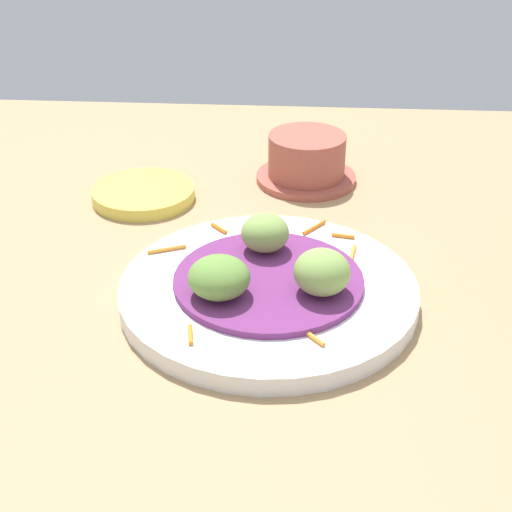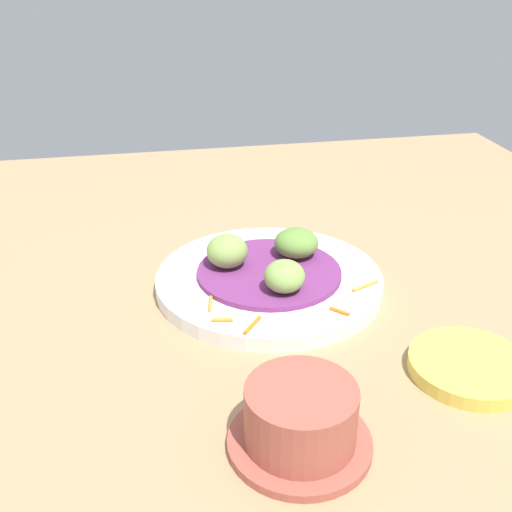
{
  "view_description": "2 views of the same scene",
  "coord_description": "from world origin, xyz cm",
  "px_view_note": "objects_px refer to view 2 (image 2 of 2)",
  "views": [
    {
      "loc": [
        5.72,
        -55.87,
        40.03
      ],
      "look_at": [
        1.61,
        3.14,
        5.59
      ],
      "focal_mm": 52.87,
      "sensor_mm": 36.0,
      "label": 1
    },
    {
      "loc": [
        17.05,
        65.46,
        39.62
      ],
      "look_at": [
        4.4,
        1.3,
        6.27
      ],
      "focal_mm": 44.04,
      "sensor_mm": 36.0,
      "label": 2
    }
  ],
  "objects_px": {
    "guac_scoop_right": "(296,243)",
    "guac_scoop_left": "(227,251)",
    "guac_scoop_center": "(284,276)",
    "main_plate": "(269,281)",
    "side_plate_small": "(470,366)",
    "terracotta_bowl": "(300,421)"
  },
  "relations": [
    {
      "from": "guac_scoop_right",
      "to": "side_plate_small",
      "type": "xyz_separation_m",
      "value": [
        -0.11,
        0.23,
        -0.03
      ]
    },
    {
      "from": "main_plate",
      "to": "side_plate_small",
      "type": "xyz_separation_m",
      "value": [
        -0.15,
        0.2,
        -0.0
      ]
    },
    {
      "from": "guac_scoop_center",
      "to": "main_plate",
      "type": "bearing_deg",
      "value": -83.06
    },
    {
      "from": "side_plate_small",
      "to": "guac_scoop_center",
      "type": "bearing_deg",
      "value": -44.99
    },
    {
      "from": "guac_scoop_right",
      "to": "guac_scoop_left",
      "type": "bearing_deg",
      "value": 6.94
    },
    {
      "from": "guac_scoop_center",
      "to": "terracotta_bowl",
      "type": "xyz_separation_m",
      "value": [
        0.04,
        0.21,
        -0.01
      ]
    },
    {
      "from": "main_plate",
      "to": "terracotta_bowl",
      "type": "relative_size",
      "value": 2.25
    },
    {
      "from": "guac_scoop_left",
      "to": "terracotta_bowl",
      "type": "xyz_separation_m",
      "value": [
        -0.02,
        0.28,
        -0.02
      ]
    },
    {
      "from": "side_plate_small",
      "to": "terracotta_bowl",
      "type": "relative_size",
      "value": 0.98
    },
    {
      "from": "guac_scoop_center",
      "to": "guac_scoop_right",
      "type": "xyz_separation_m",
      "value": [
        -0.03,
        -0.08,
        -0.0
      ]
    },
    {
      "from": "main_plate",
      "to": "terracotta_bowl",
      "type": "bearing_deg",
      "value": 83.25
    },
    {
      "from": "guac_scoop_center",
      "to": "side_plate_small",
      "type": "xyz_separation_m",
      "value": [
        -0.15,
        0.15,
        -0.03
      ]
    },
    {
      "from": "guac_scoop_left",
      "to": "side_plate_small",
      "type": "relative_size",
      "value": 0.42
    },
    {
      "from": "main_plate",
      "to": "guac_scoop_right",
      "type": "xyz_separation_m",
      "value": [
        -0.04,
        -0.03,
        0.03
      ]
    },
    {
      "from": "guac_scoop_right",
      "to": "terracotta_bowl",
      "type": "relative_size",
      "value": 0.45
    },
    {
      "from": "terracotta_bowl",
      "to": "guac_scoop_right",
      "type": "bearing_deg",
      "value": -103.75
    },
    {
      "from": "terracotta_bowl",
      "to": "guac_scoop_left",
      "type": "bearing_deg",
      "value": -86.8
    },
    {
      "from": "guac_scoop_center",
      "to": "guac_scoop_right",
      "type": "distance_m",
      "value": 0.09
    },
    {
      "from": "main_plate",
      "to": "guac_scoop_left",
      "type": "xyz_separation_m",
      "value": [
        0.05,
        -0.02,
        0.03
      ]
    },
    {
      "from": "terracotta_bowl",
      "to": "side_plate_small",
      "type": "bearing_deg",
      "value": -161.1
    },
    {
      "from": "side_plate_small",
      "to": "terracotta_bowl",
      "type": "bearing_deg",
      "value": 18.9
    },
    {
      "from": "main_plate",
      "to": "guac_scoop_left",
      "type": "height_order",
      "value": "guac_scoop_left"
    }
  ]
}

